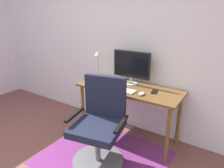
# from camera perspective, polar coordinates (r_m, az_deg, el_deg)

# --- Properties ---
(wall_back) EXTENTS (6.00, 0.10, 2.60)m
(wall_back) POSITION_cam_1_polar(r_m,az_deg,el_deg) (3.03, -0.47, 12.72)
(wall_back) COLOR silver
(wall_back) RESTS_ON ground
(area_rug) EXTENTS (1.44, 1.18, 0.01)m
(area_rug) POSITION_cam_1_polar(r_m,az_deg,el_deg) (2.57, -2.57, -20.44)
(area_rug) COLOR #702B6C
(area_rug) RESTS_ON ground
(desk) EXTENTS (1.38, 0.56, 0.75)m
(desk) POSITION_cam_1_polar(r_m,az_deg,el_deg) (2.63, 4.83, -2.77)
(desk) COLOR brown
(desk) RESTS_ON ground
(monitor) EXTENTS (0.53, 0.18, 0.45)m
(monitor) POSITION_cam_1_polar(r_m,az_deg,el_deg) (2.66, 5.64, 5.30)
(monitor) COLOR #B2B2B7
(monitor) RESTS_ON desk
(keyboard) EXTENTS (0.43, 0.13, 0.02)m
(keyboard) POSITION_cam_1_polar(r_m,az_deg,el_deg) (2.50, 2.02, -1.52)
(keyboard) COLOR white
(keyboard) RESTS_ON desk
(computer_mouse) EXTENTS (0.06, 0.10, 0.03)m
(computer_mouse) POSITION_cam_1_polar(r_m,az_deg,el_deg) (2.37, 8.55, -2.78)
(computer_mouse) COLOR white
(computer_mouse) RESTS_ON desk
(coffee_cup) EXTENTS (0.09, 0.09, 0.09)m
(coffee_cup) POSITION_cam_1_polar(r_m,az_deg,el_deg) (2.67, -3.71, 0.64)
(coffee_cup) COLOR #285E36
(coffee_cup) RESTS_ON desk
(cell_phone) EXTENTS (0.10, 0.15, 0.01)m
(cell_phone) POSITION_cam_1_polar(r_m,az_deg,el_deg) (2.49, 12.12, -2.18)
(cell_phone) COLOR black
(cell_phone) RESTS_ON desk
(desk_lamp) EXTENTS (0.11, 0.11, 0.44)m
(desk_lamp) POSITION_cam_1_polar(r_m,az_deg,el_deg) (2.77, -4.08, 6.67)
(desk_lamp) COLOR black
(desk_lamp) RESTS_ON desk
(office_chair) EXTENTS (0.66, 0.62, 1.00)m
(office_chair) POSITION_cam_1_polar(r_m,az_deg,el_deg) (2.31, -3.59, -13.22)
(office_chair) COLOR slate
(office_chair) RESTS_ON ground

